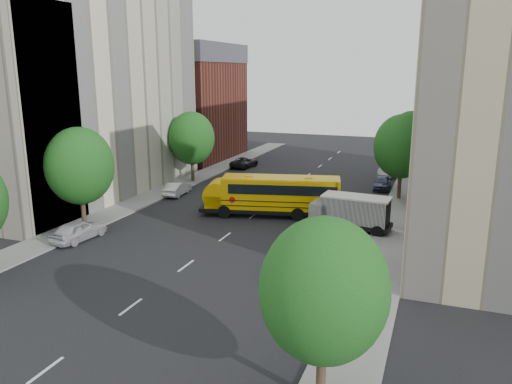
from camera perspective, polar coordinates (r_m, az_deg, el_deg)
The scene contains 21 objects.
ground at distance 38.76m, azimuth -2.37°, elevation -4.26°, with size 120.00×120.00×0.00m, color black.
sidewalk_left at distance 48.26m, azimuth -12.70°, elevation -0.90°, with size 3.00×80.00×0.12m, color slate.
sidewalk_right at distance 40.81m, azimuth 15.56°, elevation -3.75°, with size 3.00×80.00×0.12m, color slate.
lane_markings at distance 47.76m, azimuth 2.29°, elevation -0.79°, with size 0.15×64.00×0.01m, color silver.
building_left_cream at distance 51.48m, azimuth -18.86°, elevation 10.82°, with size 10.00×26.00×20.00m, color beige.
building_left_redbrick at distance 70.12m, azimuth -7.15°, elevation 9.14°, with size 10.00×15.00×13.00m, color maroon.
building_right_far at distance 54.13m, azimuth 24.65°, elevation 9.36°, with size 10.00×22.00×18.00m, color tan.
building_right_sidewall at distance 43.18m, azimuth 25.54°, elevation 8.48°, with size 10.10×0.30×18.00m, color brown.
street_tree_1 at distance 39.89m, azimuth -19.51°, elevation 2.82°, with size 5.12×5.12×7.90m.
street_tree_2 at distance 54.73m, azimuth -7.37°, elevation 6.11°, with size 4.99×4.99×7.71m.
street_tree_3 at distance 17.93m, azimuth 7.77°, elevation -11.10°, with size 4.61×4.61×7.11m.
street_tree_4 at distance 48.54m, azimuth 16.35°, elevation 5.01°, with size 5.25×5.25×8.10m.
street_tree_5 at distance 60.46m, azimuth 17.25°, elevation 6.21°, with size 4.86×4.86×7.51m.
school_bus at distance 41.84m, azimuth 1.74°, elevation -0.18°, with size 12.43×5.45×3.42m.
safari_truck at distance 38.88m, azimuth 10.71°, elevation -2.23°, with size 6.51×2.86×2.71m.
parked_car_0 at distance 38.26m, azimuth -19.62°, elevation -4.12°, with size 1.78×4.43×1.51m, color silver.
parked_car_1 at distance 49.64m, azimuth -9.01°, elevation 0.40°, with size 1.41×4.04×1.33m, color silver.
parked_car_2 at distance 63.28m, azimuth -1.33°, elevation 3.41°, with size 2.14×4.64×1.29m, color black.
parked_car_3 at distance 29.86m, azimuth 9.84°, elevation -8.51°, with size 2.11×5.20×1.51m, color maroon.
parked_car_4 at distance 53.17m, azimuth 14.23°, elevation 1.03°, with size 1.59×3.95×1.34m, color #383C62.
parked_car_5 at distance 59.93m, azimuth 14.81°, elevation 2.49°, with size 1.61×4.62×1.52m, color #989994.
Camera 1 is at (14.44, -33.93, 11.94)m, focal length 35.00 mm.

